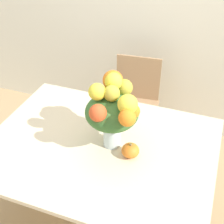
% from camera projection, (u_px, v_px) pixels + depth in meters
% --- Properties ---
extents(ground_plane, '(12.00, 12.00, 0.00)m').
position_uv_depth(ground_plane, '(102.00, 217.00, 2.42)').
color(ground_plane, tan).
extents(dining_table, '(1.44, 1.10, 0.75)m').
position_uv_depth(dining_table, '(100.00, 154.00, 2.03)').
color(dining_table, beige).
rests_on(dining_table, ground_plane).
extents(flower_vase, '(0.34, 0.40, 0.47)m').
position_uv_depth(flower_vase, '(113.00, 108.00, 1.83)').
color(flower_vase, silver).
rests_on(flower_vase, dining_table).
extents(pumpkin, '(0.11, 0.11, 0.10)m').
position_uv_depth(pumpkin, '(130.00, 150.00, 1.87)').
color(pumpkin, orange).
rests_on(pumpkin, dining_table).
extents(dining_chair_near_window, '(0.46, 0.46, 0.88)m').
position_uv_depth(dining_chair_near_window, '(134.00, 104.00, 2.84)').
color(dining_chair_near_window, '#9E7A56').
rests_on(dining_chair_near_window, ground_plane).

